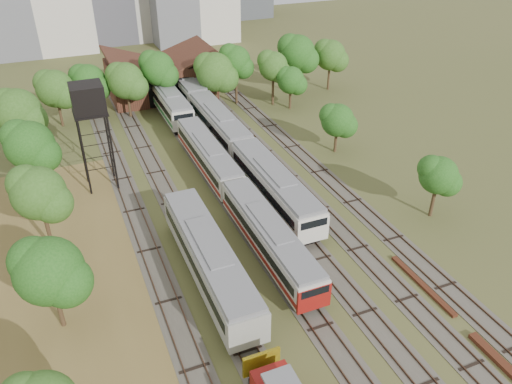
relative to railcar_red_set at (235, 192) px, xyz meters
name	(u,v)px	position (x,y,z in m)	size (l,w,h in m)	color
ground	(366,350)	(2.00, -21.58, -1.88)	(240.00, 240.00, 0.00)	#475123
dry_grass_patch	(97,345)	(-16.00, -13.58, -1.86)	(14.00, 60.00, 0.04)	brown
tracks	(236,189)	(1.33, 3.42, -1.83)	(24.60, 80.00, 0.19)	#4C473D
railcar_red_set	(235,192)	(0.00, 0.00, 0.00)	(2.87, 34.57, 3.55)	black
railcar_green_set	(219,125)	(4.00, 16.36, 0.24)	(3.22, 52.08, 3.99)	black
railcar_rear	(169,102)	(0.00, 27.25, 0.19)	(3.16, 16.08, 3.91)	black
old_grey_coach	(209,259)	(-6.00, -9.93, 0.30)	(3.22, 18.00, 3.99)	black
water_tower	(88,102)	(-12.16, 10.10, 8.08)	(3.42, 3.42, 11.81)	black
rail_pile_far	(422,285)	(10.20, -17.61, -1.75)	(0.50, 7.95, 0.26)	#522717
maintenance_shed	(161,78)	(1.00, 36.40, 1.04)	(16.45, 11.55, 7.58)	#3C1F15
tree_band_left	(33,205)	(-18.77, -1.42, 3.83)	(6.94, 54.50, 8.82)	#382616
tree_band_far	(202,69)	(5.66, 28.64, 4.05)	(47.40, 10.29, 9.59)	#382616
tree_band_right	(341,116)	(17.28, 8.10, 2.57)	(5.42, 36.15, 6.62)	#382616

